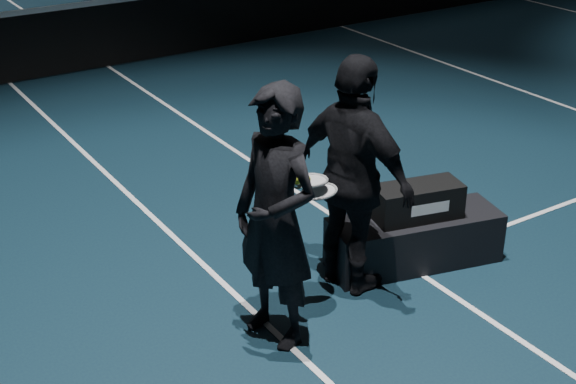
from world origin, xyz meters
name	(u,v)px	position (x,y,z in m)	size (l,w,h in m)	color
floor	(342,27)	(0.00, 0.00, 0.00)	(36.00, 36.00, 0.00)	black
court_lines	(342,27)	(0.00, 0.00, 0.00)	(10.98, 23.78, 0.01)	white
net_mesh	(343,0)	(0.00, 0.00, 0.45)	(12.80, 0.02, 0.86)	black
player_bench	(414,240)	(-4.04, -6.42, 0.21)	(1.39, 0.46, 0.42)	black
racket_bag	(417,201)	(-4.04, -6.42, 0.56)	(0.69, 0.30, 0.28)	black
bag_signature	(430,209)	(-4.04, -6.57, 0.56)	(0.32, 0.00, 0.09)	white
player_a	(276,219)	(-5.49, -6.65, 0.92)	(0.67, 0.44, 1.83)	black
player_b	(354,178)	(-4.67, -6.41, 0.92)	(1.07, 0.45, 1.83)	black
racket_lower	(319,191)	(-5.06, -6.52, 0.95)	(0.68, 0.22, 0.03)	black
racket_upper	(310,180)	(-5.12, -6.50, 1.04)	(0.68, 0.22, 0.03)	black
tennis_balls	(301,177)	(-5.24, -6.57, 1.13)	(0.12, 0.10, 0.12)	yellow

